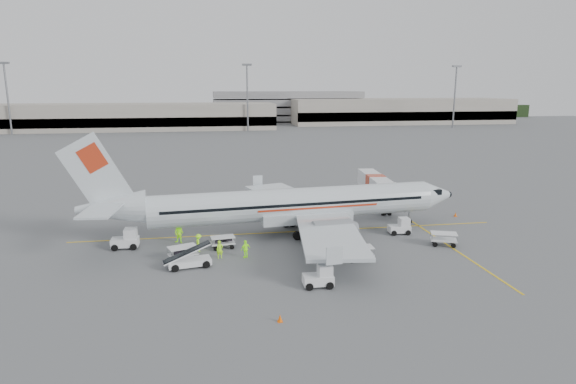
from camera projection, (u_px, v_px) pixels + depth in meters
The scene contains 27 objects.
ground at pixel (291, 232), 49.84m from camera, with size 360.00×360.00×0.00m, color #56595B.
stripe_lead at pixel (291, 232), 49.84m from camera, with size 44.00×0.20×0.01m, color yellow.
stripe_cross at pixel (455, 250), 44.32m from camera, with size 0.20×20.00×0.01m, color yellow.
terminal_west at pixel (116, 117), 167.96m from camera, with size 110.00×22.00×9.00m, color gray, non-canonical shape.
terminal_east at pixel (399, 111), 199.57m from camera, with size 90.00×26.00×10.00m, color gray, non-canonical shape.
parking_garage at pixel (286, 105), 206.55m from camera, with size 62.00×24.00×14.00m, color slate, non-canonical shape.
treeline at pixel (227, 113), 217.94m from camera, with size 300.00×3.00×6.00m, color black, non-canonical shape.
mast_west at pixel (8, 99), 150.29m from camera, with size 3.20×1.20×22.00m, color slate, non-canonical shape.
mast_center at pixel (247, 98), 162.06m from camera, with size 3.20×1.20×22.00m, color slate, non-canonical shape.
mast_east at pixel (455, 98), 173.82m from camera, with size 3.20×1.20×22.00m, color slate, non-canonical shape.
aircraft at pixel (295, 183), 48.29m from camera, with size 38.27×29.99×10.55m, color silver, non-canonical shape.
jet_bridge at pixel (375, 190), 60.94m from camera, with size 2.73×14.54×3.82m, color silver, non-canonical shape.
belt_loader at pixel (189, 253), 39.82m from camera, with size 4.69×1.76×2.54m, color silver, non-canonical shape.
tug_fore at pixel (399, 226), 49.00m from camera, with size 2.15×1.23×1.66m, color silver, non-canonical shape.
tug_mid at pixel (318, 276), 35.99m from camera, with size 2.26×1.29×1.74m, color silver, non-canonical shape.
tug_aft at pixel (125, 239), 44.57m from camera, with size 2.43×1.39×1.88m, color silver, non-canonical shape.
cart_loaded_a at pixel (183, 253), 41.53m from camera, with size 2.41×1.43×1.26m, color silver, non-canonical shape.
cart_loaded_b at pixel (223, 242), 44.68m from camera, with size 2.17×1.28×1.13m, color silver, non-canonical shape.
cart_empty_a at pixel (359, 253), 41.58m from camera, with size 2.37×1.40×1.24m, color silver, non-canonical shape.
cart_empty_b at pixel (444, 239), 45.44m from camera, with size 2.38×1.41×1.24m, color silver, non-canonical shape.
cone_nose at pixel (455, 214), 55.70m from camera, with size 0.33×0.33×0.54m, color #FF5E04.
cone_port at pixel (300, 207), 58.77m from camera, with size 0.42×0.42×0.69m, color #FF5E04.
cone_stbd at pixel (280, 318), 30.69m from camera, with size 0.32×0.32×0.53m, color #FF5E04.
crew_a at pixel (220, 249), 42.02m from camera, with size 0.58×0.38×1.59m, color #A4FF18.
crew_b at pixel (179, 233), 46.13m from camera, with size 0.93×0.73×1.92m, color #A4FF18.
crew_c at pixel (199, 243), 43.79m from camera, with size 1.05×0.60×1.62m, color #A4FF18.
crew_d at pixel (246, 249), 42.13m from camera, with size 0.94×0.39×1.60m, color #A4FF18.
Camera 1 is at (-7.99, -47.13, 14.68)m, focal length 30.00 mm.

